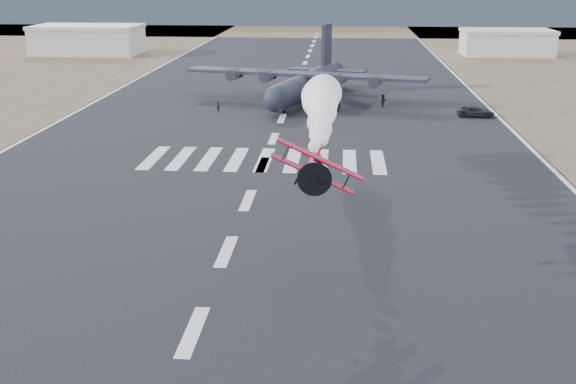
# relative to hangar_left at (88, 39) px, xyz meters

# --- Properties ---
(scrub_far) EXTENTS (500.00, 80.00, 0.00)m
(scrub_far) POSITION_rel_hangar_left_xyz_m (52.00, 85.00, -3.41)
(scrub_far) COLOR brown
(scrub_far) RESTS_ON ground
(runway_markings) EXTENTS (60.00, 260.00, 0.01)m
(runway_markings) POSITION_rel_hangar_left_xyz_m (52.00, -85.00, -3.40)
(runway_markings) COLOR silver
(runway_markings) RESTS_ON ground
(ridge_seg_d) EXTENTS (150.00, 50.00, 13.00)m
(ridge_seg_d) POSITION_rel_hangar_left_xyz_m (52.00, 115.00, 3.09)
(ridge_seg_d) COLOR slate
(ridge_seg_d) RESTS_ON ground
(ridge_seg_e) EXTENTS (150.00, 50.00, 15.00)m
(ridge_seg_e) POSITION_rel_hangar_left_xyz_m (117.00, 115.00, 4.09)
(ridge_seg_e) COLOR slate
(ridge_seg_e) RESTS_ON ground
(hangar_left) EXTENTS (24.50, 14.50, 6.70)m
(hangar_left) POSITION_rel_hangar_left_xyz_m (0.00, 0.00, 0.00)
(hangar_left) COLOR #BCB7A7
(hangar_left) RESTS_ON ground
(hangar_right) EXTENTS (20.50, 12.50, 5.90)m
(hangar_right) POSITION_rel_hangar_left_xyz_m (98.00, 5.00, -0.40)
(hangar_right) COLOR #BCB7A7
(hangar_right) RESTS_ON ground
(aerobatic_biplane) EXTENTS (5.52, 5.38, 3.76)m
(aerobatic_biplane) POSITION_rel_hangar_left_xyz_m (58.43, -124.45, 3.92)
(aerobatic_biplane) COLOR #A80B26
(smoke_trail) EXTENTS (3.79, 27.90, 3.79)m
(smoke_trail) POSITION_rel_hangar_left_xyz_m (58.09, -101.42, 4.11)
(smoke_trail) COLOR white
(transport_aircraft) EXTENTS (37.01, 30.25, 10.80)m
(transport_aircraft) POSITION_rel_hangar_left_xyz_m (54.73, -58.12, -0.62)
(transport_aircraft) COLOR black
(transport_aircraft) RESTS_ON ground
(support_vehicle) EXTENTS (5.21, 2.73, 1.40)m
(support_vehicle) POSITION_rel_hangar_left_xyz_m (78.35, -69.68, -2.71)
(support_vehicle) COLOR black
(support_vehicle) RESTS_ON ground
(crew_a) EXTENTS (0.73, 0.72, 1.56)m
(crew_a) POSITION_rel_hangar_left_xyz_m (42.56, -68.60, -2.63)
(crew_a) COLOR black
(crew_a) RESTS_ON ground
(crew_b) EXTENTS (0.75, 0.98, 1.79)m
(crew_b) POSITION_rel_hangar_left_xyz_m (59.63, -67.47, -2.51)
(crew_b) COLOR black
(crew_b) RESTS_ON ground
(crew_c) EXTENTS (1.20, 1.14, 1.75)m
(crew_c) POSITION_rel_hangar_left_xyz_m (52.21, -62.53, -2.53)
(crew_c) COLOR black
(crew_c) RESTS_ON ground
(crew_d) EXTENTS (1.07, 1.04, 1.69)m
(crew_d) POSITION_rel_hangar_left_xyz_m (54.58, -65.12, -2.56)
(crew_d) COLOR black
(crew_d) RESTS_ON ground
(crew_e) EXTENTS (0.62, 0.94, 1.83)m
(crew_e) POSITION_rel_hangar_left_xyz_m (59.56, -64.71, -2.49)
(crew_e) COLOR black
(crew_e) RESTS_ON ground
(crew_f) EXTENTS (1.03, 1.73, 1.77)m
(crew_f) POSITION_rel_hangar_left_xyz_m (66.09, -62.66, -2.52)
(crew_f) COLOR black
(crew_f) RESTS_ON ground
(crew_g) EXTENTS (0.61, 0.70, 1.72)m
(crew_g) POSITION_rel_hangar_left_xyz_m (52.34, -67.38, -2.55)
(crew_g) COLOR black
(crew_g) RESTS_ON ground
(crew_h) EXTENTS (0.89, 0.93, 1.64)m
(crew_h) POSITION_rel_hangar_left_xyz_m (57.35, -61.99, -2.59)
(crew_h) COLOR black
(crew_h) RESTS_ON ground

